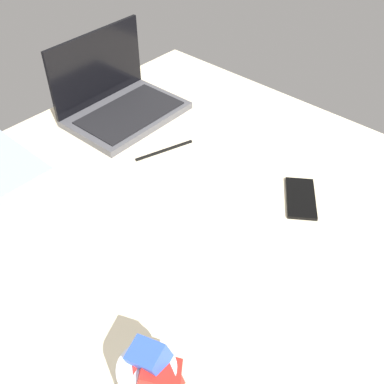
{
  "coord_description": "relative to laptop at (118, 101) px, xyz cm",
  "views": [
    {
      "loc": [
        -26.97,
        -43.7,
        93.35
      ],
      "look_at": [
        30.27,
        7.74,
        24.0
      ],
      "focal_mm": 43.15,
      "sensor_mm": 36.0,
      "label": 1
    }
  ],
  "objects": [
    {
      "name": "charger_cable",
      "position": [
        -4.51,
        -23.17,
        -4.11
      ],
      "size": [
        16.35,
        5.85,
        0.6
      ],
      "primitive_type": "cube",
      "rotation": [
        0.0,
        0.0,
        -0.32
      ],
      "color": "black",
      "rests_on": "bed_mattress"
    },
    {
      "name": "cell_phone",
      "position": [
        3.68,
        -60.9,
        -4.01
      ],
      "size": [
        15.36,
        13.64,
        0.8
      ],
      "primitive_type": "cube",
      "rotation": [
        0.0,
        0.0,
        2.19
      ],
      "color": "black",
      "rests_on": "bed_mattress"
    },
    {
      "name": "laptop",
      "position": [
        0.0,
        0.0,
        0.0
      ],
      "size": [
        33.51,
        23.74,
        23.0
      ],
      "rotation": [
        0.0,
        0.0,
        0.02
      ],
      "color": "#4C4C51",
      "rests_on": "bed_mattress"
    },
    {
      "name": "snack_cup",
      "position": [
        -53.68,
        -68.8,
        1.91
      ],
      "size": [
        9.9,
        11.25,
        14.49
      ],
      "color": "silver",
      "rests_on": "bed_mattress"
    },
    {
      "name": "bed_mattress",
      "position": [
        -47.01,
        -51.96,
        -13.41
      ],
      "size": [
        180.0,
        140.0,
        18.0
      ],
      "primitive_type": "cube",
      "color": "beige",
      "rests_on": "ground"
    }
  ]
}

